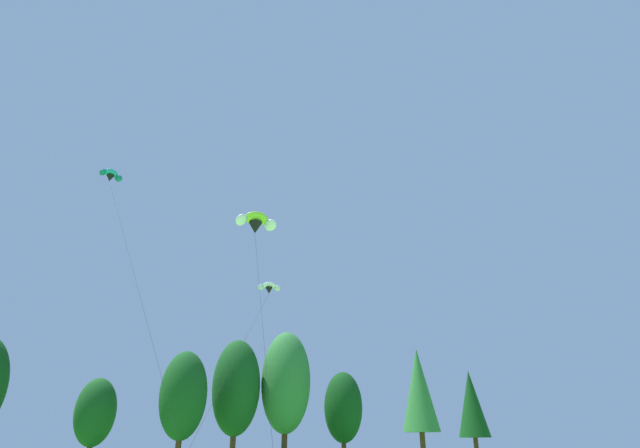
{
  "coord_description": "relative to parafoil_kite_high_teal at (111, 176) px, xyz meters",
  "views": [
    {
      "loc": [
        -8.63,
        -3.57,
        2.27
      ],
      "look_at": [
        2.52,
        21.03,
        13.84
      ],
      "focal_mm": 28.81,
      "sensor_mm": 36.0,
      "label": 1
    }
  ],
  "objects": [
    {
      "name": "parafoil_kite_mid_lime_white",
      "position": [
        10.62,
        -8.7,
        -5.94
      ],
      "size": [
        3.49,
        9.4,
        16.85
      ],
      "color": "#93D633"
    },
    {
      "name": "treeline_tree_j",
      "position": [
        39.52,
        13.22,
        -15.03
      ],
      "size": [
        4.59,
        4.59,
        13.6
      ],
      "color": "#472D19",
      "rests_on": "ground_plane"
    },
    {
      "name": "treeline_tree_k",
      "position": [
        48.8,
        14.64,
        -16.38
      ],
      "size": [
        4.12,
        4.12,
        11.45
      ],
      "color": "#472D19",
      "rests_on": "ground_plane"
    },
    {
      "name": "treeline_tree_e",
      "position": [
        2.48,
        18.63,
        -18.26
      ],
      "size": [
        4.16,
        4.16,
        8.74
      ],
      "color": "#472D19",
      "rests_on": "ground_plane"
    },
    {
      "name": "treeline_tree_g",
      "position": [
        17.02,
        17.11,
        -15.31
      ],
      "size": [
        5.47,
        5.47,
        13.61
      ],
      "color": "#472D19",
      "rests_on": "ground_plane"
    },
    {
      "name": "parafoil_kite_high_teal",
      "position": [
        0.0,
        0.0,
        0.0
      ],
      "size": [
        6.11,
        19.11,
        22.57
      ],
      "color": "teal"
    },
    {
      "name": "treeline_tree_h",
      "position": [
        22.88,
        16.48,
        -14.53
      ],
      "size": [
        5.82,
        5.82,
        14.9
      ],
      "color": "#472D19",
      "rests_on": "ground_plane"
    },
    {
      "name": "parafoil_kite_far_white",
      "position": [
        14.44,
        -1.0,
        -8.57
      ],
      "size": [
        10.44,
        17.89,
        13.95
      ],
      "color": "white"
    },
    {
      "name": "treeline_tree_i",
      "position": [
        30.16,
        15.85,
        -17.22
      ],
      "size": [
        4.62,
        4.62,
        10.45
      ],
      "color": "#472D19",
      "rests_on": "ground_plane"
    },
    {
      "name": "treeline_tree_f",
      "position": [
        10.58,
        14.18,
        -16.62
      ],
      "size": [
        4.89,
        4.89,
        11.44
      ],
      "color": "#472D19",
      "rests_on": "ground_plane"
    }
  ]
}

